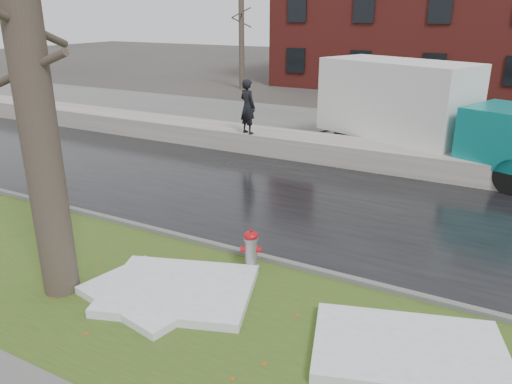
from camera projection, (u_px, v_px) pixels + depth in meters
The scene contains 16 objects.
ground at pixel (209, 274), 9.81m from camera, with size 120.00×120.00×0.00m, color #47423D.
verge at pixel (169, 304), 8.77m from camera, with size 60.00×4.50×0.04m, color #314A18.
road at pixel (301, 202), 13.52m from camera, with size 60.00×7.00×0.03m, color black.
parking_lot at pixel (384, 137), 20.53m from camera, with size 60.00×9.00×0.03m, color slate.
curb at pixel (235, 251), 10.61m from camera, with size 60.00×0.15×0.14m, color slate.
snowbank at pixel (351, 153), 16.86m from camera, with size 60.00×1.60×0.75m, color #B5AFA6.
brick_building at pixel (492, 9), 31.96m from camera, with size 26.00×12.00×10.00m, color maroon.
bg_tree_left at pixel (242, 37), 32.23m from camera, with size 1.40×1.62×6.50m.
bg_tree_center at pixel (351, 36), 32.83m from camera, with size 1.40×1.62×6.50m.
fire_hydrant at pixel (251, 248), 9.77m from camera, with size 0.43×0.41×0.86m.
tree at pixel (30, 74), 7.89m from camera, with size 1.61×1.90×7.74m.
box_truck at pixel (422, 110), 16.66m from camera, with size 9.84×5.15×3.31m.
worker at pixel (248, 107), 17.57m from camera, with size 0.70×0.46×1.92m, color black.
snow_patch_near at pixel (179, 290), 9.04m from camera, with size 2.60×2.00×0.16m, color white.
snow_patch_far at pixel (149, 293), 8.96m from camera, with size 2.20×1.60×0.14m, color white.
snow_patch_side at pixel (409, 351), 7.41m from camera, with size 2.80×1.80×0.18m, color white.
Camera 1 is at (4.97, -7.16, 4.88)m, focal length 35.00 mm.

